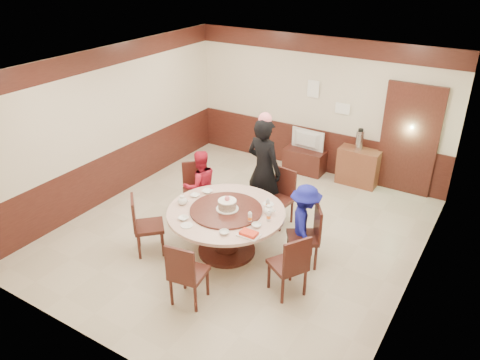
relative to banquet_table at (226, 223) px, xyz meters
The scene contains 31 objects.
room 0.82m from the banquet_table, 99.39° to the left, with size 6.00×6.04×2.84m.
banquet_table is the anchor object (origin of this frame).
chair_0 1.22m from the banquet_table, 18.15° to the left, with size 0.61×0.61×0.97m.
chair_1 1.26m from the banquet_table, 76.88° to the left, with size 0.49×0.50×0.97m.
chair_2 1.28m from the banquet_table, 148.38° to the left, with size 0.62×0.62×0.97m.
chair_3 1.24m from the banquet_table, 149.41° to the right, with size 0.62×0.62×0.97m.
chair_4 1.25m from the banquet_table, 81.13° to the right, with size 0.51×0.51×0.97m.
chair_5 1.32m from the banquet_table, 16.18° to the right, with size 0.61×0.60×0.97m.
person_standing 1.28m from the banquet_table, 91.56° to the left, with size 0.68×0.44×1.86m, color black.
person_red 1.14m from the banquet_table, 146.36° to the left, with size 0.62×0.49×1.28m, color #B4182D.
person_blue 1.19m from the banquet_table, 23.71° to the left, with size 0.81×0.46×1.25m, color navy.
birthday_cake 0.33m from the banquet_table, 36.15° to the left, with size 0.34×0.34×0.22m.
teapot_left 0.76m from the banquet_table, 164.50° to the right, with size 0.17×0.15×0.13m, color white.
teapot_right 0.70m from the banquet_table, 23.43° to the left, with size 0.17×0.15×0.13m, color white.
bowl_0 0.71m from the banquet_table, 150.70° to the left, with size 0.17×0.17×0.04m, color white.
bowl_1 0.67m from the banquet_table, 59.18° to the right, with size 0.14×0.14×0.04m, color white.
bowl_2 0.71m from the banquet_table, 126.35° to the right, with size 0.15×0.15×0.04m, color white.
bowl_3 0.67m from the banquet_table, 13.39° to the right, with size 0.14×0.14×0.04m, color white.
bowl_4 0.72m from the banquet_table, behind, with size 0.14×0.14×0.04m, color white.
saucer_near 0.73m from the banquet_table, 111.04° to the right, with size 0.18×0.18×0.01m, color white.
saucer_far 0.71m from the banquet_table, 48.01° to the left, with size 0.18×0.18×0.01m, color white.
shrimp_platter 0.79m from the banquet_table, 32.20° to the right, with size 0.30×0.20×0.06m.
bottle_0 0.57m from the banquet_table, 11.35° to the right, with size 0.06×0.06×0.16m, color white.
bottle_1 0.75m from the banquet_table, ahead, with size 0.06×0.06×0.16m, color white.
bottle_2 0.70m from the banquet_table, 37.93° to the left, with size 0.06×0.06×0.16m, color white.
tv_stand 3.36m from the banquet_table, 93.44° to the left, with size 0.85×0.45×0.50m, color #3E1913.
television 3.35m from the banquet_table, 93.44° to the left, with size 0.73×0.10×0.42m, color gray.
side_cabinet 3.50m from the banquet_table, 74.27° to the left, with size 0.80×0.40×0.75m, color brown.
thermos 3.51m from the banquet_table, 74.88° to the left, with size 0.15×0.15×0.38m, color silver.
notice_left 3.75m from the banquet_table, 93.38° to the left, with size 0.25×0.00×0.35m, color white.
notice_right 3.69m from the banquet_table, 82.91° to the left, with size 0.30×0.00×0.22m, color white.
Camera 1 is at (3.49, -5.66, 4.35)m, focal length 35.00 mm.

